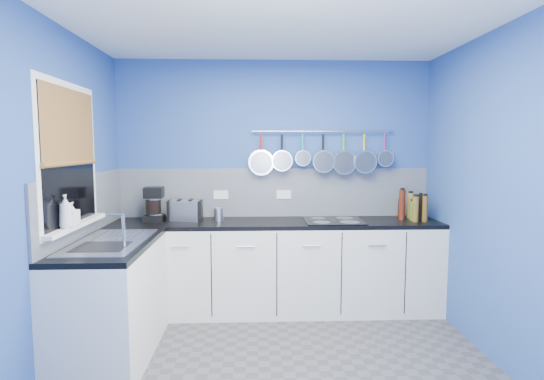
{
  "coord_description": "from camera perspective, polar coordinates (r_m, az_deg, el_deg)",
  "views": [
    {
      "loc": [
        -0.19,
        -2.97,
        1.62
      ],
      "look_at": [
        -0.05,
        0.75,
        1.25
      ],
      "focal_mm": 28.52,
      "sensor_mm": 36.0,
      "label": 1
    }
  ],
  "objects": [
    {
      "name": "wall_front",
      "position": [
        1.52,
        5.18,
        -8.5
      ],
      "size": [
        3.2,
        0.02,
        2.5
      ],
      "primitive_type": "cube",
      "color": "#2B4D99",
      "rests_on": "ground"
    },
    {
      "name": "condiment_0",
      "position": [
        4.64,
        18.43,
        -2.51
      ],
      "size": [
        0.06,
        0.06,
        0.17
      ],
      "primitive_type": "cylinder",
      "color": "#265919",
      "rests_on": "worktop_back"
    },
    {
      "name": "wall_back",
      "position": [
        4.5,
        0.27,
        0.96
      ],
      "size": [
        3.2,
        0.02,
        2.5
      ],
      "primitive_type": "cube",
      "color": "#2B4D99",
      "rests_on": "ground"
    },
    {
      "name": "toaster",
      "position": [
        4.34,
        -11.37,
        -2.65
      ],
      "size": [
        0.34,
        0.23,
        0.2
      ],
      "primitive_type": "cube",
      "rotation": [
        0.0,
        0.0,
        -0.2
      ],
      "color": "silver",
      "rests_on": "worktop_back"
    },
    {
      "name": "condiment_2",
      "position": [
        4.59,
        16.65,
        -2.36
      ],
      "size": [
        0.06,
        0.06,
        0.19
      ],
      "primitive_type": "cylinder",
      "color": "black",
      "rests_on": "worktop_back"
    },
    {
      "name": "pan_6",
      "position": [
        4.6,
        14.63,
        5.24
      ],
      "size": [
        0.17,
        0.08,
        0.36
      ],
      "primitive_type": null,
      "color": "silver",
      "rests_on": "pot_rail"
    },
    {
      "name": "condiment_7",
      "position": [
        4.4,
        18.4,
        -2.41
      ],
      "size": [
        0.06,
        0.06,
        0.25
      ],
      "primitive_type": "cylinder",
      "color": "brown",
      "rests_on": "worktop_back"
    },
    {
      "name": "condiment_3",
      "position": [
        4.52,
        18.98,
        -2.19
      ],
      "size": [
        0.05,
        0.05,
        0.25
      ],
      "primitive_type": "cylinder",
      "color": "black",
      "rests_on": "worktop_back"
    },
    {
      "name": "cabinet_run_back",
      "position": [
        4.34,
        0.44,
        -10.23
      ],
      "size": [
        3.2,
        0.6,
        0.86
      ],
      "primitive_type": "cube",
      "color": "silver",
      "rests_on": "ground"
    },
    {
      "name": "pan_0",
      "position": [
        4.41,
        -1.45,
        4.88
      ],
      "size": [
        0.25,
        0.07,
        0.44
      ],
      "primitive_type": null,
      "color": "silver",
      "rests_on": "pot_rail"
    },
    {
      "name": "condiment_6",
      "position": [
        4.43,
        19.54,
        -2.35
      ],
      "size": [
        0.05,
        0.05,
        0.25
      ],
      "primitive_type": "cylinder",
      "color": "brown",
      "rests_on": "worktop_back"
    },
    {
      "name": "wall_right",
      "position": [
        3.49,
        28.9,
        -1.12
      ],
      "size": [
        0.02,
        3.0,
        2.5
      ],
      "primitive_type": "cube",
      "color": "#2B4D99",
      "rests_on": "ground"
    },
    {
      "name": "coffee_maker",
      "position": [
        4.34,
        -15.35,
        -1.85
      ],
      "size": [
        0.2,
        0.22,
        0.33
      ],
      "primitive_type": null,
      "rotation": [
        0.0,
        0.0,
        0.04
      ],
      "color": "black",
      "rests_on": "worktop_back"
    },
    {
      "name": "paper_towel",
      "position": [
        4.36,
        -15.16,
        -2.37
      ],
      "size": [
        0.14,
        0.14,
        0.25
      ],
      "primitive_type": "cylinder",
      "rotation": [
        0.0,
        0.0,
        -0.25
      ],
      "color": "white",
      "rests_on": "worktop_back"
    },
    {
      "name": "backsplash_back",
      "position": [
        4.49,
        0.28,
        -0.33
      ],
      "size": [
        3.2,
        0.02,
        0.5
      ],
      "primitive_type": "cube",
      "color": "#8D919E",
      "rests_on": "wall_back"
    },
    {
      "name": "sink_unit",
      "position": [
        3.53,
        -20.59,
        -6.41
      ],
      "size": [
        0.5,
        0.95,
        0.01
      ],
      "primitive_type": "cube",
      "color": "silver",
      "rests_on": "worktop_left"
    },
    {
      "name": "pan_2",
      "position": [
        4.43,
        4.05,
        5.46
      ],
      "size": [
        0.16,
        0.08,
        0.35
      ],
      "primitive_type": null,
      "color": "silver",
      "rests_on": "pot_rail"
    },
    {
      "name": "pan_3",
      "position": [
        4.46,
        6.76,
        5.0
      ],
      "size": [
        0.23,
        0.09,
        0.42
      ],
      "primitive_type": null,
      "color": "silver",
      "rests_on": "pot_rail"
    },
    {
      "name": "bamboo_blind",
      "position": [
        3.55,
        -25.14,
        7.65
      ],
      "size": [
        0.01,
        0.9,
        0.55
      ],
      "primitive_type": "cube",
      "color": "#965E2C",
      "rests_on": "wall_left"
    },
    {
      "name": "floor",
      "position": [
        3.39,
        1.44,
        -23.04
      ],
      "size": [
        3.2,
        3.0,
        0.02
      ],
      "primitive_type": "cube",
      "color": "#47474C",
      "rests_on": "ground"
    },
    {
      "name": "window_frame",
      "position": [
        3.55,
        -25.18,
        4.01
      ],
      "size": [
        0.01,
        1.0,
        1.1
      ],
      "primitive_type": "cube",
      "color": "white",
      "rests_on": "wall_left"
    },
    {
      "name": "backsplash_left",
      "position": [
        3.86,
        -23.38,
        -1.78
      ],
      "size": [
        0.02,
        1.8,
        0.5
      ],
      "primitive_type": "cube",
      "color": "#8D919E",
      "rests_on": "wall_left"
    },
    {
      "name": "cabinet_run_left",
      "position": [
        3.65,
        -20.32,
        -13.71
      ],
      "size": [
        0.6,
        1.2,
        0.86
      ],
      "primitive_type": "cube",
      "color": "silver",
      "rests_on": "ground"
    },
    {
      "name": "worktop_back",
      "position": [
        4.24,
        0.45,
        -4.37
      ],
      "size": [
        3.2,
        0.6,
        0.04
      ],
      "primitive_type": "cube",
      "color": "black",
      "rests_on": "cabinet_run_back"
    },
    {
      "name": "soap_bottle_a",
      "position": [
        3.37,
        -25.6,
        -2.57
      ],
      "size": [
        0.11,
        0.11,
        0.24
      ],
      "primitive_type": "imported",
      "rotation": [
        0.0,
        0.0,
        0.17
      ],
      "color": "white",
      "rests_on": "window_sill"
    },
    {
      "name": "pan_1",
      "position": [
        4.42,
        1.31,
        5.13
      ],
      "size": [
        0.21,
        0.08,
        0.4
      ],
      "primitive_type": null,
      "color": "silver",
      "rests_on": "pot_rail"
    },
    {
      "name": "ceiling",
      "position": [
        3.1,
        1.56,
        22.33
      ],
      "size": [
        3.2,
        3.0,
        0.02
      ],
      "primitive_type": "cube",
      "color": "white",
      "rests_on": "ground"
    },
    {
      "name": "condiment_5",
      "position": [
        4.48,
        16.77,
        -1.89
      ],
      "size": [
        0.06,
        0.06,
        0.3
      ],
      "primitive_type": "cylinder",
      "color": "#4C190C",
      "rests_on": "worktop_back"
    },
    {
      "name": "pan_4",
      "position": [
        4.5,
        9.43,
        4.84
      ],
      "size": [
        0.25,
        0.08,
        0.44
      ],
      "primitive_type": null,
      "color": "silver",
      "rests_on": "pot_rail"
    },
    {
      "name": "wall_left",
      "position": [
        3.31,
        -27.54,
        -1.39
      ],
      "size": [
        0.02,
        3.0,
        2.5
      ],
      "primitive_type": "cube",
      "color": "#2B4D99",
      "rests_on": "ground"
    },
    {
      "name": "pan_5",
      "position": [
        4.55,
        12.06,
        4.87
      ],
      "size": [
        0.24,
        0.1,
        0.43
      ],
      "primitive_type": null,
      "color": "silver",
      "rests_on": "pot_rail"
    },
    {
      "name": "canister",
      "position": [
        4.27,
        -7.05,
        -3.21
      ],
      "size": [
        0.1,
        0.1,
        0.13
      ],
      "primitive_type": "cylinder",
      "rotation": [
        0.0,
        0.0,
        -0.08
      ],
      "color": "silver",
      "rests_on": "worktop_back"
    },
    {
      "name": "socket_left",
      "position": [
        4.49,
        -6.75,
        -0.63
      ],
      "size": [
        0.15,
        0.01,
        0.09
      ],
      "primitive_type": "cube",
      "color": "white",
      "rests_on": "backsplash_back"
    },
    {
      "name": "window_sill",
      "position": [
        3.59,
        -24.46,
        -4.22
      ],
      "size": [
        0.1,
        0.98,
        0.03
      ],
      "primitive_type": "cube",
      "color": "white",
      "rests_on": "wall_left"
    },
    {
      "name": "condiment_1",
      "position": [
        4.6,
        17.8,
        -1.98
      ],
      "size": [
        0.06,
        0.06,
        0.26
      ],
      "primitive_type": "cylinder",
      "color": "olive",
      "rests_on": "worktop_back"
    },
    {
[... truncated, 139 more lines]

